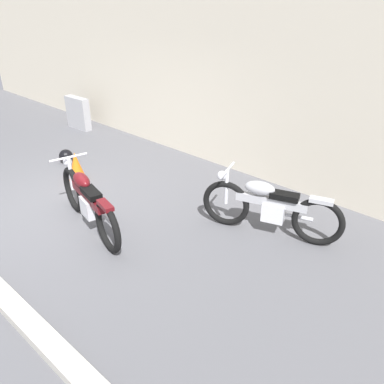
% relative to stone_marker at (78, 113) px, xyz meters
% --- Properties ---
extents(ground_plane, '(40.00, 40.00, 0.00)m').
position_rel_stone_marker_xyz_m(ground_plane, '(3.30, -2.73, -0.41)').
color(ground_plane, '#56565B').
extents(building_wall, '(18.00, 0.30, 3.48)m').
position_rel_stone_marker_xyz_m(building_wall, '(3.30, 0.75, 1.33)').
color(building_wall, beige).
rests_on(building_wall, ground_plane).
extents(stone_marker, '(0.76, 0.23, 0.81)m').
position_rel_stone_marker_xyz_m(stone_marker, '(0.00, 0.00, 0.00)').
color(stone_marker, '#9E9EA3').
rests_on(stone_marker, ground_plane).
extents(helmet, '(0.29, 0.29, 0.29)m').
position_rel_stone_marker_xyz_m(helmet, '(1.74, -1.48, -0.26)').
color(helmet, black).
rests_on(helmet, ground_plane).
extents(traffic_cone, '(0.32, 0.32, 0.55)m').
position_rel_stone_marker_xyz_m(traffic_cone, '(2.61, -1.79, -0.13)').
color(traffic_cone, orange).
rests_on(traffic_cone, ground_plane).
extents(motorcycle_silver, '(2.02, 0.89, 0.95)m').
position_rel_stone_marker_xyz_m(motorcycle_silver, '(6.35, -0.94, 0.05)').
color(motorcycle_silver, black).
rests_on(motorcycle_silver, ground_plane).
extents(motorcycle_maroon, '(2.09, 0.75, 0.95)m').
position_rel_stone_marker_xyz_m(motorcycle_maroon, '(4.25, -2.63, 0.05)').
color(motorcycle_maroon, black).
rests_on(motorcycle_maroon, ground_plane).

